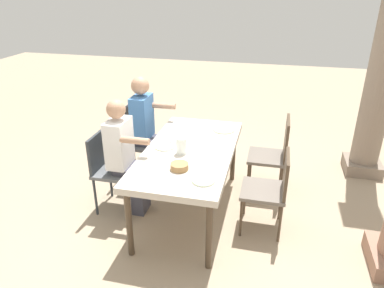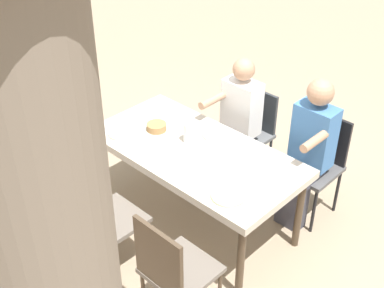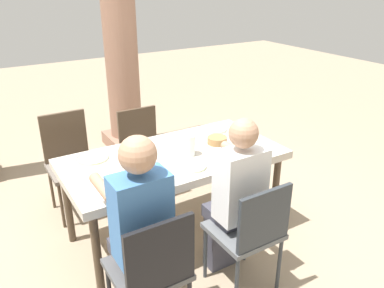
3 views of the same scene
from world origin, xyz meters
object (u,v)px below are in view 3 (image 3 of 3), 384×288
at_px(chair_mid_south, 251,230).
at_px(plate_1, 192,166).
at_px(chair_mid_north, 143,145).
at_px(stone_column_centre, 121,45).
at_px(plate_2, 215,130).
at_px(diner_man_white, 234,196).
at_px(bread_basket, 217,140).
at_px(chair_west_north, 70,158).
at_px(water_pitcher, 189,146).
at_px(diner_woman_green, 138,227).
at_px(dining_table, 174,162).
at_px(plate_0, 92,158).
at_px(chair_west_south, 152,268).

relative_size(chair_mid_south, plate_1, 3.99).
bearing_deg(chair_mid_south, chair_mid_north, 90.00).
bearing_deg(chair_mid_south, plate_1, 99.74).
distance_m(stone_column_centre, plate_1, 2.42).
bearing_deg(plate_2, diner_man_white, -117.23).
bearing_deg(bread_basket, diner_man_white, -115.31).
bearing_deg(stone_column_centre, chair_west_north, -131.40).
bearing_deg(chair_mid_north, chair_mid_south, -90.00).
height_order(chair_mid_south, stone_column_centre, stone_column_centre).
bearing_deg(plate_2, chair_mid_south, -113.14).
bearing_deg(water_pitcher, chair_mid_south, -89.52).
relative_size(chair_mid_north, diner_woman_green, 0.65).
distance_m(chair_mid_south, diner_woman_green, 0.79).
height_order(dining_table, stone_column_centre, stone_column_centre).
height_order(dining_table, plate_0, plate_0).
bearing_deg(diner_man_white, chair_mid_south, -90.87).
xyz_separation_m(chair_west_north, chair_mid_north, (0.75, -0.01, -0.04)).
bearing_deg(chair_west_south, diner_woman_green, 90.92).
bearing_deg(dining_table, chair_west_south, -125.83).
xyz_separation_m(chair_west_south, plate_2, (1.23, 1.15, 0.24)).
relative_size(chair_west_north, plate_2, 4.50).
distance_m(diner_man_white, bread_basket, 0.76).
bearing_deg(chair_mid_south, stone_column_centre, 84.25).
relative_size(diner_woman_green, water_pitcher, 7.78).
bearing_deg(diner_woman_green, stone_column_centre, 69.25).
height_order(chair_west_north, stone_column_centre, stone_column_centre).
bearing_deg(water_pitcher, plate_2, 33.78).
distance_m(chair_west_south, stone_column_centre, 3.21).
bearing_deg(dining_table, water_pitcher, -28.09).
relative_size(diner_woman_green, plate_0, 5.28).
bearing_deg(chair_west_south, plate_2, 42.88).
bearing_deg(diner_woman_green, diner_man_white, 2.03).
relative_size(dining_table, diner_man_white, 1.39).
xyz_separation_m(plate_2, water_pitcher, (-0.49, -0.33, 0.07)).
bearing_deg(plate_2, chair_west_north, 153.92).
xyz_separation_m(plate_0, bread_basket, (1.03, -0.26, 0.02)).
relative_size(chair_mid_south, bread_basket, 5.24).
bearing_deg(plate_1, chair_mid_south, -80.26).
xyz_separation_m(chair_west_south, stone_column_centre, (1.04, 2.93, 0.79)).
xyz_separation_m(dining_table, stone_column_centre, (0.41, 2.06, 0.63)).
bearing_deg(chair_mid_south, dining_table, 97.57).
distance_m(chair_west_north, stone_column_centre, 1.76).
relative_size(diner_woman_green, diner_man_white, 1.04).
distance_m(dining_table, chair_mid_north, 0.90).
height_order(dining_table, diner_man_white, diner_man_white).
height_order(chair_west_south, plate_1, chair_west_south).
height_order(chair_west_north, chair_mid_north, chair_west_north).
height_order(chair_mid_south, bread_basket, chair_mid_south).
bearing_deg(plate_1, chair_mid_north, 84.80).
relative_size(chair_west_south, water_pitcher, 5.36).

